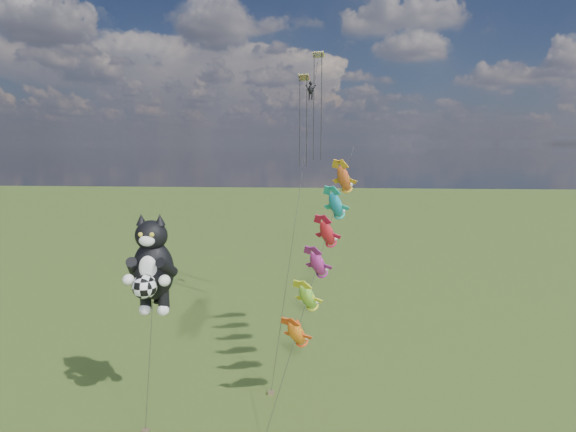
{
  "coord_description": "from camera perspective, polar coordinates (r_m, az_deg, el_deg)",
  "views": [
    {
      "loc": [
        12.4,
        -28.82,
        16.05
      ],
      "look_at": [
        9.61,
        8.41,
        10.47
      ],
      "focal_mm": 30.0,
      "sensor_mm": 36.0,
      "label": 1
    }
  ],
  "objects": [
    {
      "name": "parafoil_rig",
      "position": [
        43.75,
        2.64,
        13.74
      ],
      "size": [
        3.39,
        17.39,
        24.47
      ],
      "rotation": [
        0.0,
        0.0,
        -0.07
      ],
      "color": "brown",
      "rests_on": "ground"
    },
    {
      "name": "fish_windsock_rig",
      "position": [
        32.89,
        4.12,
        -3.87
      ],
      "size": [
        5.67,
        15.01,
        16.04
      ],
      "rotation": [
        0.0,
        0.0,
        -0.03
      ],
      "color": "brown",
      "rests_on": "ground"
    },
    {
      "name": "ground",
      "position": [
        35.24,
        -17.85,
        -19.03
      ],
      "size": [
        300.0,
        300.0,
        0.0
      ],
      "primitive_type": "plane",
      "color": "#254010"
    },
    {
      "name": "cat_kite_rig",
      "position": [
        29.66,
        -15.84,
        -5.58
      ],
      "size": [
        2.8,
        4.25,
        12.03
      ],
      "rotation": [
        0.0,
        0.0,
        0.08
      ],
      "color": "brown",
      "rests_on": "ground"
    }
  ]
}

